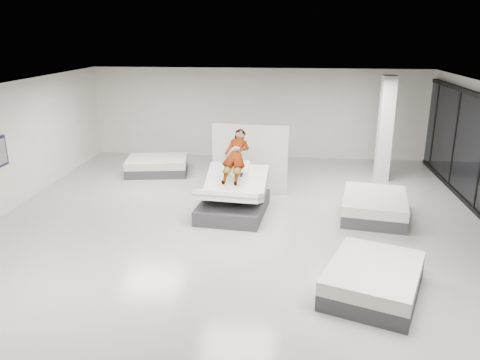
{
  "coord_description": "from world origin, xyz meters",
  "views": [
    {
      "loc": [
        1.07,
        -9.75,
        4.41
      ],
      "look_at": [
        -0.03,
        0.92,
        1.0
      ],
      "focal_mm": 35.0,
      "sensor_mm": 36.0,
      "label": 1
    }
  ],
  "objects_px": {
    "hero_bed": "(233,199)",
    "person": "(236,163)",
    "flat_bed_right_far": "(374,206)",
    "flat_bed_right_near": "(373,280)",
    "flat_bed_left_far": "(157,166)",
    "divider_panel": "(250,159)",
    "column": "(385,129)",
    "remote": "(242,175)"
  },
  "relations": [
    {
      "from": "divider_panel",
      "to": "column",
      "type": "xyz_separation_m",
      "value": [
        3.97,
        1.54,
        0.62
      ]
    },
    {
      "from": "hero_bed",
      "to": "divider_panel",
      "type": "xyz_separation_m",
      "value": [
        0.26,
        1.74,
        0.58
      ]
    },
    {
      "from": "hero_bed",
      "to": "person",
      "type": "relative_size",
      "value": 1.36
    },
    {
      "from": "remote",
      "to": "flat_bed_right_far",
      "type": "distance_m",
      "value": 3.39
    },
    {
      "from": "flat_bed_right_near",
      "to": "flat_bed_left_far",
      "type": "xyz_separation_m",
      "value": [
        -5.75,
        6.8,
        -0.01
      ]
    },
    {
      "from": "flat_bed_left_far",
      "to": "flat_bed_right_far",
      "type": "bearing_deg",
      "value": -25.97
    },
    {
      "from": "flat_bed_right_far",
      "to": "flat_bed_left_far",
      "type": "bearing_deg",
      "value": 154.03
    },
    {
      "from": "hero_bed",
      "to": "person",
      "type": "bearing_deg",
      "value": 84.2
    },
    {
      "from": "divider_panel",
      "to": "flat_bed_right_near",
      "type": "relative_size",
      "value": 0.91
    },
    {
      "from": "person",
      "to": "flat_bed_right_near",
      "type": "xyz_separation_m",
      "value": [
        2.84,
        -3.83,
        -0.97
      ]
    },
    {
      "from": "hero_bed",
      "to": "flat_bed_right_near",
      "type": "bearing_deg",
      "value": -50.75
    },
    {
      "from": "hero_bed",
      "to": "flat_bed_right_far",
      "type": "xyz_separation_m",
      "value": [
        3.5,
        0.17,
        -0.13
      ]
    },
    {
      "from": "person",
      "to": "flat_bed_right_far",
      "type": "relative_size",
      "value": 0.74
    },
    {
      "from": "person",
      "to": "flat_bed_right_near",
      "type": "height_order",
      "value": "person"
    },
    {
      "from": "hero_bed",
      "to": "flat_bed_right_near",
      "type": "xyz_separation_m",
      "value": [
        2.88,
        -3.52,
        -0.13
      ]
    },
    {
      "from": "flat_bed_right_far",
      "to": "column",
      "type": "xyz_separation_m",
      "value": [
        0.73,
        3.11,
        1.33
      ]
    },
    {
      "from": "hero_bed",
      "to": "flat_bed_right_near",
      "type": "height_order",
      "value": "hero_bed"
    },
    {
      "from": "hero_bed",
      "to": "column",
      "type": "relative_size",
      "value": 0.7
    },
    {
      "from": "flat_bed_right_far",
      "to": "column",
      "type": "height_order",
      "value": "column"
    },
    {
      "from": "flat_bed_right_far",
      "to": "column",
      "type": "distance_m",
      "value": 3.46
    },
    {
      "from": "divider_panel",
      "to": "flat_bed_right_near",
      "type": "xyz_separation_m",
      "value": [
        2.61,
        -5.26,
        -0.71
      ]
    },
    {
      "from": "divider_panel",
      "to": "column",
      "type": "height_order",
      "value": "column"
    },
    {
      "from": "divider_panel",
      "to": "column",
      "type": "relative_size",
      "value": 0.67
    },
    {
      "from": "remote",
      "to": "flat_bed_right_far",
      "type": "xyz_separation_m",
      "value": [
        3.29,
        0.23,
        -0.78
      ]
    },
    {
      "from": "hero_bed",
      "to": "flat_bed_right_far",
      "type": "relative_size",
      "value": 1.0
    },
    {
      "from": "divider_panel",
      "to": "flat_bed_right_far",
      "type": "height_order",
      "value": "divider_panel"
    },
    {
      "from": "column",
      "to": "remote",
      "type": "bearing_deg",
      "value": -140.24
    },
    {
      "from": "hero_bed",
      "to": "flat_bed_right_far",
      "type": "distance_m",
      "value": 3.51
    },
    {
      "from": "hero_bed",
      "to": "divider_panel",
      "type": "distance_m",
      "value": 1.85
    },
    {
      "from": "flat_bed_right_far",
      "to": "divider_panel",
      "type": "bearing_deg",
      "value": 154.14
    },
    {
      "from": "hero_bed",
      "to": "flat_bed_right_far",
      "type": "height_order",
      "value": "hero_bed"
    },
    {
      "from": "flat_bed_right_near",
      "to": "divider_panel",
      "type": "bearing_deg",
      "value": 116.41
    },
    {
      "from": "flat_bed_right_far",
      "to": "flat_bed_left_far",
      "type": "xyz_separation_m",
      "value": [
        -6.38,
        3.11,
        -0.01
      ]
    },
    {
      "from": "flat_bed_left_far",
      "to": "remote",
      "type": "bearing_deg",
      "value": -47.23
    },
    {
      "from": "hero_bed",
      "to": "divider_panel",
      "type": "relative_size",
      "value": 1.03
    },
    {
      "from": "remote",
      "to": "divider_panel",
      "type": "relative_size",
      "value": 0.07
    },
    {
      "from": "flat_bed_right_far",
      "to": "flat_bed_left_far",
      "type": "distance_m",
      "value": 7.1
    },
    {
      "from": "person",
      "to": "divider_panel",
      "type": "distance_m",
      "value": 1.48
    },
    {
      "from": "remote",
      "to": "column",
      "type": "xyz_separation_m",
      "value": [
        4.02,
        3.34,
        0.55
      ]
    },
    {
      "from": "column",
      "to": "flat_bed_right_near",
      "type": "bearing_deg",
      "value": -101.28
    },
    {
      "from": "person",
      "to": "divider_panel",
      "type": "bearing_deg",
      "value": 86.65
    },
    {
      "from": "flat_bed_right_near",
      "to": "flat_bed_left_far",
      "type": "height_order",
      "value": "flat_bed_right_near"
    }
  ]
}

